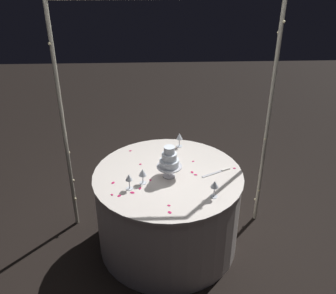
# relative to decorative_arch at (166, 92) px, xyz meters

# --- Properties ---
(ground_plane) EXTENTS (12.00, 12.00, 0.00)m
(ground_plane) POSITION_rel_decorative_arch_xyz_m (-0.00, -0.33, -1.44)
(ground_plane) COLOR black
(decorative_arch) EXTENTS (1.93, 0.06, 2.25)m
(decorative_arch) POSITION_rel_decorative_arch_xyz_m (0.00, 0.00, 0.00)
(decorative_arch) COLOR #B7B29E
(decorative_arch) RESTS_ON ground
(main_table) EXTENTS (1.34, 1.34, 0.80)m
(main_table) POSITION_rel_decorative_arch_xyz_m (-0.00, -0.33, -1.04)
(main_table) COLOR silver
(main_table) RESTS_ON ground
(tiered_cake) EXTENTS (0.22, 0.22, 0.30)m
(tiered_cake) POSITION_rel_decorative_arch_xyz_m (0.01, -0.36, -0.48)
(tiered_cake) COLOR silver
(tiered_cake) RESTS_ON main_table
(wine_glass_0) EXTENTS (0.06, 0.06, 0.15)m
(wine_glass_0) POSITION_rel_decorative_arch_xyz_m (0.13, 0.17, -0.54)
(wine_glass_0) COLOR silver
(wine_glass_0) RESTS_ON main_table
(wine_glass_1) EXTENTS (0.07, 0.07, 0.14)m
(wine_glass_1) POSITION_rel_decorative_arch_xyz_m (-0.22, -0.46, -0.54)
(wine_glass_1) COLOR silver
(wine_glass_1) RESTS_ON main_table
(wine_glass_2) EXTENTS (0.07, 0.07, 0.15)m
(wine_glass_2) POSITION_rel_decorative_arch_xyz_m (0.36, -0.68, -0.53)
(wine_glass_2) COLOR silver
(wine_glass_2) RESTS_ON main_table
(wine_glass_3) EXTENTS (0.06, 0.06, 0.14)m
(wine_glass_3) POSITION_rel_decorative_arch_xyz_m (-0.33, -0.54, -0.54)
(wine_glass_3) COLOR silver
(wine_glass_3) RESTS_ON main_table
(cake_knife) EXTENTS (0.27, 0.15, 0.01)m
(cake_knife) POSITION_rel_decorative_arch_xyz_m (0.45, -0.32, -0.64)
(cake_knife) COLOR silver
(cake_knife) RESTS_ON main_table
(rose_petal_0) EXTENTS (0.03, 0.04, 0.00)m
(rose_petal_0) POSITION_rel_decorative_arch_xyz_m (0.22, -0.31, -0.64)
(rose_petal_0) COLOR #C61951
(rose_petal_0) RESTS_ON main_table
(rose_petal_1) EXTENTS (0.04, 0.04, 0.00)m
(rose_petal_1) POSITION_rel_decorative_arch_xyz_m (-0.41, -0.64, -0.64)
(rose_petal_1) COLOR #C61951
(rose_petal_1) RESTS_ON main_table
(rose_petal_2) EXTENTS (0.04, 0.04, 0.00)m
(rose_petal_2) POSITION_rel_decorative_arch_xyz_m (-0.48, -0.45, -0.64)
(rose_petal_2) COLOR #C61951
(rose_petal_2) RESTS_ON main_table
(rose_petal_3) EXTENTS (0.03, 0.03, 0.00)m
(rose_petal_3) POSITION_rel_decorative_arch_xyz_m (-0.47, -0.62, -0.64)
(rose_petal_3) COLOR #C61951
(rose_petal_3) RESTS_ON main_table
(rose_petal_4) EXTENTS (0.03, 0.03, 0.00)m
(rose_petal_4) POSITION_rel_decorative_arch_xyz_m (-0.16, -0.42, -0.64)
(rose_petal_4) COLOR #C61951
(rose_petal_4) RESTS_ON main_table
(rose_petal_5) EXTENTS (0.03, 0.03, 0.00)m
(rose_petal_5) POSITION_rel_decorative_arch_xyz_m (-0.01, -0.78, -0.64)
(rose_petal_5) COLOR #C61951
(rose_petal_5) RESTS_ON main_table
(rose_petal_6) EXTENTS (0.04, 0.04, 0.00)m
(rose_petal_6) POSITION_rel_decorative_arch_xyz_m (-0.01, -0.87, -0.64)
(rose_petal_6) COLOR #C61951
(rose_petal_6) RESTS_ON main_table
(rose_petal_7) EXTENTS (0.05, 0.04, 0.00)m
(rose_petal_7) POSITION_rel_decorative_arch_xyz_m (-0.31, -0.60, -0.64)
(rose_petal_7) COLOR #C61951
(rose_petal_7) RESTS_ON main_table
(rose_petal_8) EXTENTS (0.03, 0.03, 0.00)m
(rose_petal_8) POSITION_rel_decorative_arch_xyz_m (-0.24, -0.54, -0.64)
(rose_petal_8) COLOR #C61951
(rose_petal_8) RESTS_ON main_table
(rose_petal_9) EXTENTS (0.03, 0.02, 0.00)m
(rose_petal_9) POSITION_rel_decorative_arch_xyz_m (0.61, -0.26, -0.64)
(rose_petal_9) COLOR #C61951
(rose_petal_9) RESTS_ON main_table
(rose_petal_10) EXTENTS (0.03, 0.04, 0.00)m
(rose_petal_10) POSITION_rel_decorative_arch_xyz_m (0.02, 0.13, -0.64)
(rose_petal_10) COLOR #C61951
(rose_petal_10) RESTS_ON main_table
(rose_petal_11) EXTENTS (0.04, 0.03, 0.00)m
(rose_petal_11) POSITION_rel_decorative_arch_xyz_m (0.24, -0.35, -0.64)
(rose_petal_11) COLOR #C61951
(rose_petal_11) RESTS_ON main_table
(rose_petal_12) EXTENTS (0.03, 0.02, 0.00)m
(rose_petal_12) POSITION_rel_decorative_arch_xyz_m (-0.35, 0.10, -0.64)
(rose_petal_12) COLOR #C61951
(rose_petal_12) RESTS_ON main_table
(rose_petal_13) EXTENTS (0.03, 0.03, 0.00)m
(rose_petal_13) POSITION_rel_decorative_arch_xyz_m (-0.25, -0.16, -0.64)
(rose_petal_13) COLOR #C61951
(rose_petal_13) RESTS_ON main_table
(rose_petal_14) EXTENTS (0.03, 0.03, 0.00)m
(rose_petal_14) POSITION_rel_decorative_arch_xyz_m (0.24, -0.12, -0.64)
(rose_petal_14) COLOR #C61951
(rose_petal_14) RESTS_ON main_table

